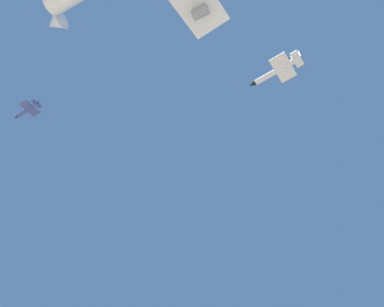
{
  "coord_description": "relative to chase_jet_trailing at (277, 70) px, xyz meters",
  "views": [
    {
      "loc": [
        -29.92,
        87.29,
        3.16
      ],
      "look_at": [
        -5.37,
        37.76,
        64.22
      ],
      "focal_mm": 33.54,
      "sensor_mm": 36.0,
      "label": 1
    }
  ],
  "objects": [
    {
      "name": "chase_jet_trailing",
      "position": [
        0.0,
        0.0,
        0.0
      ],
      "size": [
        15.3,
        8.55,
        4.0
      ],
      "rotation": [
        0.0,
        0.0,
        -0.15
      ],
      "color": "silver"
    },
    {
      "name": "chase_jet_high_escort",
      "position": [
        103.58,
        3.03,
        43.48
      ],
      "size": [
        15.27,
        8.46,
        4.0
      ],
      "rotation": [
        0.0,
        0.0,
        -0.12
      ],
      "color": "#38478C"
    }
  ]
}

